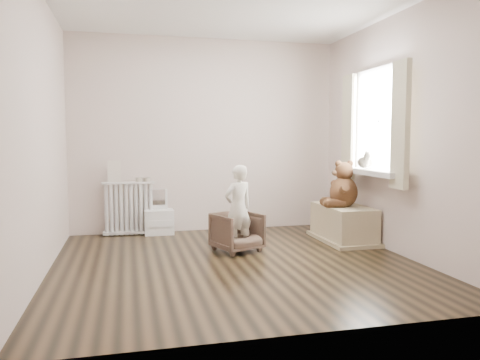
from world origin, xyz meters
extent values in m
cube|color=black|center=(0.00, 0.00, 0.00)|extent=(3.60, 3.60, 0.01)
cube|color=beige|center=(0.00, 1.80, 1.30)|extent=(3.60, 0.02, 2.60)
cube|color=beige|center=(0.00, -1.80, 1.30)|extent=(3.60, 0.02, 2.60)
cube|color=beige|center=(-1.80, 0.00, 1.30)|extent=(0.02, 3.60, 2.60)
cube|color=beige|center=(1.80, 0.00, 1.30)|extent=(0.02, 3.60, 2.60)
cube|color=white|center=(1.76, 0.30, 1.45)|extent=(0.03, 0.90, 1.10)
cube|color=silver|center=(1.67, 0.30, 0.87)|extent=(0.22, 1.10, 0.06)
cube|color=beige|center=(1.65, -0.27, 1.39)|extent=(0.06, 0.26, 1.30)
cube|color=beige|center=(1.65, 0.87, 1.39)|extent=(0.06, 0.26, 1.30)
cube|color=silver|center=(-1.04, 1.68, 0.39)|extent=(0.66, 0.13, 0.70)
cube|color=beige|center=(-1.22, 1.68, 0.84)|extent=(0.17, 0.01, 0.28)
cylinder|color=#A59E8C|center=(-0.90, 1.68, 0.72)|extent=(0.09, 0.09, 0.05)
cylinder|color=#A59E8C|center=(-0.80, 1.68, 0.72)|extent=(0.09, 0.09, 0.05)
cube|color=silver|center=(-0.66, 1.65, 0.28)|extent=(0.37, 0.27, 0.59)
imported|color=brown|center=(0.12, 0.48, 0.22)|extent=(0.61, 0.62, 0.43)
imported|color=white|center=(0.12, 0.43, 0.49)|extent=(0.40, 0.34, 0.95)
cube|color=#BAAE88|center=(1.52, 0.70, 0.20)|extent=(0.49, 0.93, 0.44)
camera|label=1|loc=(-1.05, -4.52, 1.24)|focal=35.00mm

